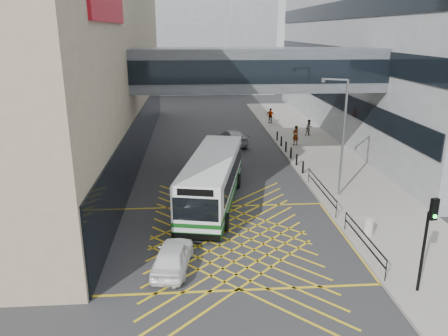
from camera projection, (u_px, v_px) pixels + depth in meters
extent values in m
plane|color=#333335|center=(230.00, 240.00, 22.21)|extent=(120.00, 120.00, 0.00)
cube|color=black|center=(142.00, 133.00, 36.41)|extent=(0.10, 41.50, 4.00)
cube|color=maroon|center=(108.00, 4.00, 22.14)|extent=(0.18, 9.00, 1.80)
cube|color=gray|center=(448.00, 33.00, 43.70)|extent=(24.00, 44.00, 20.00)
cube|color=black|center=(326.00, 94.00, 44.67)|extent=(0.10, 43.50, 1.60)
cube|color=black|center=(329.00, 54.00, 43.46)|extent=(0.10, 43.50, 1.60)
cube|color=black|center=(332.00, 11.00, 42.26)|extent=(0.10, 43.50, 1.60)
cube|color=gray|center=(189.00, 38.00, 76.43)|extent=(28.00, 16.00, 18.00)
cube|color=#474D52|center=(257.00, 69.00, 31.58)|extent=(20.00, 4.00, 3.00)
cube|color=black|center=(262.00, 72.00, 29.66)|extent=(19.50, 0.06, 1.60)
cube|color=black|center=(253.00, 67.00, 33.50)|extent=(19.50, 0.06, 1.60)
cube|color=gray|center=(320.00, 155.00, 37.08)|extent=(6.00, 54.00, 0.16)
cube|color=gold|center=(230.00, 240.00, 22.21)|extent=(12.00, 9.00, 0.01)
cube|color=silver|center=(213.00, 179.00, 26.29)|extent=(4.58, 11.12, 2.66)
cube|color=#0D4312|center=(213.00, 197.00, 26.64)|extent=(4.62, 11.16, 0.34)
cube|color=#0D4312|center=(213.00, 188.00, 26.49)|extent=(4.64, 11.17, 0.22)
cube|color=black|center=(214.00, 170.00, 26.75)|extent=(4.36, 9.78, 1.04)
cube|color=black|center=(196.00, 210.00, 21.11)|extent=(2.24, 0.53, 1.18)
cube|color=black|center=(195.00, 193.00, 20.82)|extent=(1.75, 0.41, 0.35)
cube|color=silver|center=(212.00, 157.00, 25.89)|extent=(4.54, 11.02, 0.10)
cube|color=black|center=(196.00, 236.00, 21.52)|extent=(2.43, 0.59, 0.30)
cube|color=black|center=(224.00, 170.00, 31.78)|extent=(2.43, 0.59, 0.30)
cylinder|color=black|center=(180.00, 220.00, 23.45)|extent=(0.47, 1.02, 0.99)
cylinder|color=black|center=(226.00, 222.00, 23.14)|extent=(0.47, 1.02, 0.99)
cylinder|color=black|center=(202.00, 179.00, 29.79)|extent=(0.47, 1.02, 0.99)
cylinder|color=black|center=(238.00, 181.00, 29.48)|extent=(0.47, 1.02, 0.99)
imported|color=white|center=(173.00, 256.00, 19.38)|extent=(2.22, 4.22, 1.28)
imported|color=#222328|center=(222.00, 159.00, 33.52)|extent=(2.65, 5.31, 1.59)
imported|color=#9A9EA3|center=(232.00, 137.00, 40.60)|extent=(3.17, 5.10, 1.47)
cylinder|color=black|center=(423.00, 252.00, 17.15)|extent=(0.14, 0.14, 3.43)
cube|color=black|center=(434.00, 209.00, 16.36)|extent=(0.31, 0.23, 0.86)
sphere|color=#19E533|center=(435.00, 216.00, 16.35)|extent=(0.19, 0.19, 0.16)
cylinder|color=slate|center=(343.00, 140.00, 26.85)|extent=(0.19, 0.19, 7.26)
cube|color=slate|center=(336.00, 79.00, 25.99)|extent=(1.36, 0.67, 0.09)
cylinder|color=slate|center=(323.00, 80.00, 26.25)|extent=(0.34, 0.34, 0.23)
cylinder|color=#ADA89E|center=(368.00, 227.00, 22.37)|extent=(0.50, 0.50, 0.86)
cube|color=black|center=(364.00, 234.00, 20.41)|extent=(0.05, 5.00, 0.05)
cube|color=black|center=(363.00, 242.00, 20.53)|extent=(0.05, 5.00, 0.05)
cube|color=black|center=(322.00, 184.00, 27.06)|extent=(0.05, 6.00, 0.05)
cube|color=black|center=(321.00, 190.00, 27.18)|extent=(0.05, 6.00, 0.05)
cylinder|color=black|center=(386.00, 270.00, 18.16)|extent=(0.04, 0.04, 1.00)
cylinder|color=black|center=(345.00, 221.00, 22.92)|extent=(0.04, 0.04, 1.00)
cylinder|color=black|center=(336.00, 209.00, 24.35)|extent=(0.04, 0.04, 1.00)
cylinder|color=black|center=(309.00, 175.00, 30.05)|extent=(0.04, 0.04, 1.00)
cylinder|color=black|center=(303.00, 167.00, 31.98)|extent=(0.14, 0.14, 0.90)
cylinder|color=black|center=(297.00, 160.00, 33.88)|extent=(0.14, 0.14, 0.90)
cylinder|color=black|center=(291.00, 153.00, 35.78)|extent=(0.14, 0.14, 0.90)
cylinder|color=black|center=(286.00, 147.00, 37.68)|extent=(0.14, 0.14, 0.90)
cylinder|color=black|center=(281.00, 141.00, 39.58)|extent=(0.14, 0.14, 0.90)
cylinder|color=black|center=(277.00, 136.00, 41.49)|extent=(0.14, 0.14, 0.90)
imported|color=gray|center=(295.00, 135.00, 39.85)|extent=(0.86, 0.78, 1.79)
imported|color=gray|center=(309.00, 128.00, 43.40)|extent=(0.89, 0.72, 1.59)
imported|color=gray|center=(271.00, 116.00, 49.20)|extent=(1.12, 0.90, 1.71)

